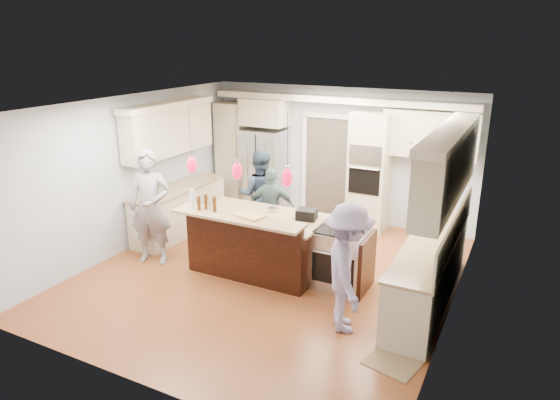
# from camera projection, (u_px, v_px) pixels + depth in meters

# --- Properties ---
(ground_plane) EXTENTS (6.00, 6.00, 0.00)m
(ground_plane) POSITION_uv_depth(u_px,v_px,m) (270.00, 274.00, 8.01)
(ground_plane) COLOR brown
(ground_plane) RESTS_ON ground
(room_shell) EXTENTS (5.54, 6.04, 2.72)m
(room_shell) POSITION_uv_depth(u_px,v_px,m) (269.00, 164.00, 7.44)
(room_shell) COLOR #B2BCC6
(room_shell) RESTS_ON ground
(refrigerator) EXTENTS (0.90, 0.70, 1.80)m
(refrigerator) POSITION_uv_depth(u_px,v_px,m) (264.00, 171.00, 10.63)
(refrigerator) COLOR #B7B7BC
(refrigerator) RESTS_ON ground
(oven_column) EXTENTS (0.72, 0.69, 2.30)m
(oven_column) POSITION_uv_depth(u_px,v_px,m) (369.00, 172.00, 9.59)
(oven_column) COLOR beige
(oven_column) RESTS_ON ground
(back_upper_cabinets) EXTENTS (5.30, 0.61, 2.54)m
(back_upper_cabinets) POSITION_uv_depth(u_px,v_px,m) (301.00, 138.00, 10.15)
(back_upper_cabinets) COLOR beige
(back_upper_cabinets) RESTS_ON ground
(right_counter_run) EXTENTS (0.64, 3.10, 2.51)m
(right_counter_run) POSITION_uv_depth(u_px,v_px,m) (436.00, 233.00, 6.88)
(right_counter_run) COLOR beige
(right_counter_run) RESTS_ON ground
(left_cabinets) EXTENTS (0.64, 2.30, 2.51)m
(left_cabinets) POSITION_uv_depth(u_px,v_px,m) (176.00, 180.00, 9.42)
(left_cabinets) COLOR beige
(left_cabinets) RESTS_ON ground
(kitchen_island) EXTENTS (2.10, 1.46, 1.12)m
(kitchen_island) POSITION_uv_depth(u_px,v_px,m) (259.00, 242.00, 8.03)
(kitchen_island) COLOR black
(kitchen_island) RESTS_ON ground
(island_range) EXTENTS (0.82, 0.71, 0.92)m
(island_range) POSITION_uv_depth(u_px,v_px,m) (343.00, 258.00, 7.49)
(island_range) COLOR #B7B7BC
(island_range) RESTS_ON ground
(pendant_lights) EXTENTS (1.75, 0.15, 1.03)m
(pendant_lights) POSITION_uv_depth(u_px,v_px,m) (237.00, 171.00, 7.13)
(pendant_lights) COLOR black
(pendant_lights) RESTS_ON ground
(person_bar_end) EXTENTS (0.81, 0.66, 1.93)m
(person_bar_end) POSITION_uv_depth(u_px,v_px,m) (151.00, 207.00, 8.19)
(person_bar_end) COLOR gray
(person_bar_end) RESTS_ON ground
(person_far_left) EXTENTS (1.00, 0.91, 1.67)m
(person_far_left) POSITION_uv_depth(u_px,v_px,m) (260.00, 195.00, 9.26)
(person_far_left) COLOR #27384C
(person_far_left) RESTS_ON ground
(person_far_right) EXTENTS (0.92, 0.59, 1.46)m
(person_far_right) POSITION_uv_depth(u_px,v_px,m) (272.00, 208.00, 8.86)
(person_far_right) COLOR #486564
(person_far_right) RESTS_ON ground
(person_range_side) EXTENTS (1.06, 1.27, 1.70)m
(person_range_side) POSITION_uv_depth(u_px,v_px,m) (347.00, 268.00, 6.28)
(person_range_side) COLOR #8C81AD
(person_range_side) RESTS_ON ground
(floor_rug) EXTENTS (0.76, 0.96, 0.01)m
(floor_rug) POSITION_uv_depth(u_px,v_px,m) (400.00, 356.00, 5.95)
(floor_rug) COLOR olive
(floor_rug) RESTS_ON ground
(water_bottle) EXTENTS (0.09, 0.09, 0.29)m
(water_bottle) POSITION_uv_depth(u_px,v_px,m) (193.00, 199.00, 7.64)
(water_bottle) COLOR silver
(water_bottle) RESTS_ON kitchen_island
(beer_bottle_a) EXTENTS (0.07, 0.07, 0.22)m
(beer_bottle_a) POSITION_uv_depth(u_px,v_px,m) (199.00, 203.00, 7.55)
(beer_bottle_a) COLOR #44260C
(beer_bottle_a) RESTS_ON kitchen_island
(beer_bottle_b) EXTENTS (0.06, 0.06, 0.24)m
(beer_bottle_b) POSITION_uv_depth(u_px,v_px,m) (214.00, 204.00, 7.47)
(beer_bottle_b) COLOR #44260C
(beer_bottle_b) RESTS_ON kitchen_island
(beer_bottle_c) EXTENTS (0.07, 0.07, 0.23)m
(beer_bottle_c) POSITION_uv_depth(u_px,v_px,m) (206.00, 202.00, 7.60)
(beer_bottle_c) COLOR #44260C
(beer_bottle_c) RESTS_ON kitchen_island
(drink_can) EXTENTS (0.08, 0.08, 0.12)m
(drink_can) POSITION_uv_depth(u_px,v_px,m) (209.00, 206.00, 7.55)
(drink_can) COLOR #B7B7BC
(drink_can) RESTS_ON kitchen_island
(cutting_board) EXTENTS (0.46, 0.38, 0.03)m
(cutting_board) POSITION_uv_depth(u_px,v_px,m) (251.00, 216.00, 7.29)
(cutting_board) COLOR tan
(cutting_board) RESTS_ON kitchen_island
(pot_large) EXTENTS (0.23, 0.23, 0.13)m
(pot_large) POSITION_uv_depth(u_px,v_px,m) (337.00, 224.00, 7.38)
(pot_large) COLOR #B7B7BC
(pot_large) RESTS_ON island_range
(pot_small) EXTENTS (0.18, 0.18, 0.09)m
(pot_small) POSITION_uv_depth(u_px,v_px,m) (350.00, 231.00, 7.17)
(pot_small) COLOR #B7B7BC
(pot_small) RESTS_ON island_range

